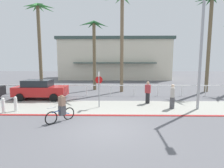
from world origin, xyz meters
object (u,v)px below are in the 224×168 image
palm_tree_2 (94,40)px  bollard_1 (16,104)px  palm_tree_4 (210,22)px  car_red_1 (40,89)px  pedestrian_0 (148,93)px  palm_tree_1 (39,27)px  cyclist_blue_0 (61,109)px  bollard_0 (3,105)px  palm_tree_3 (122,24)px  streetlight_curb (203,46)px  pedestrian_1 (172,97)px  stop_sign_bike_lane (99,84)px

palm_tree_2 → bollard_1: bearing=-115.0°
palm_tree_4 → bollard_1: bearing=-154.4°
car_red_1 → pedestrian_0: pedestrian_0 is taller
palm_tree_1 → cyclist_blue_0: palm_tree_1 is taller
palm_tree_1 → car_red_1: 8.07m
bollard_0 → palm_tree_3: palm_tree_3 is taller
streetlight_curb → cyclist_blue_0: 9.69m
bollard_0 → palm_tree_3: 13.13m
bollard_0 → palm_tree_2: bearing=63.2°
palm_tree_1 → cyclist_blue_0: 13.46m
pedestrian_1 → pedestrian_0: bearing=133.3°
cyclist_blue_0 → pedestrian_1: size_ratio=0.87×
streetlight_curb → car_red_1: bearing=165.0°
palm_tree_4 → palm_tree_2: bearing=174.7°
streetlight_curb → palm_tree_4: palm_tree_4 is taller
palm_tree_3 → pedestrian_1: (3.26, -6.97, -6.31)m
streetlight_curb → palm_tree_1: (-14.05, 8.14, 2.77)m
pedestrian_0 → palm_tree_4: bearing=37.2°
palm_tree_2 → pedestrian_0: palm_tree_2 is taller
palm_tree_1 → palm_tree_3: (9.04, -0.88, 0.06)m
palm_tree_2 → pedestrian_1: bearing=-52.3°
streetlight_curb → palm_tree_1: bearing=149.9°
bollard_0 → pedestrian_0: (9.67, 2.77, 0.29)m
bollard_0 → palm_tree_4: 20.08m
streetlight_curb → palm_tree_1: 16.47m
car_red_1 → pedestrian_1: pedestrian_1 is taller
stop_sign_bike_lane → pedestrian_0: (3.69, 1.21, -0.87)m
palm_tree_2 → stop_sign_bike_lane: bearing=-81.3°
stop_sign_bike_lane → bollard_0: stop_sign_bike_lane is taller
stop_sign_bike_lane → palm_tree_2: size_ratio=0.33×
cyclist_blue_0 → palm_tree_1: bearing=116.9°
streetlight_curb → palm_tree_4: (4.14, 7.35, 3.01)m
palm_tree_3 → palm_tree_1: bearing=174.4°
bollard_0 → car_red_1: car_red_1 is taller
stop_sign_bike_lane → pedestrian_0: 3.98m
bollard_0 → bollard_1: (0.56, 0.43, 0.00)m
streetlight_curb → palm_tree_4: bearing=60.6°
bollard_1 → palm_tree_1: size_ratio=0.11×
streetlight_curb → pedestrian_1: streetlight_curb is taller
stop_sign_bike_lane → palm_tree_2: palm_tree_2 is taller
palm_tree_4 → stop_sign_bike_lane: bearing=-148.4°
bollard_1 → car_red_1: size_ratio=0.23×
palm_tree_1 → palm_tree_3: size_ratio=0.94×
palm_tree_3 → pedestrian_1: size_ratio=5.86×
palm_tree_2 → car_red_1: palm_tree_2 is taller
bollard_0 → pedestrian_1: size_ratio=0.58×
palm_tree_3 → car_red_1: 10.34m
bollard_1 → pedestrian_0: pedestrian_0 is taller
palm_tree_2 → pedestrian_1: 11.44m
palm_tree_3 → bollard_1: bearing=-133.1°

